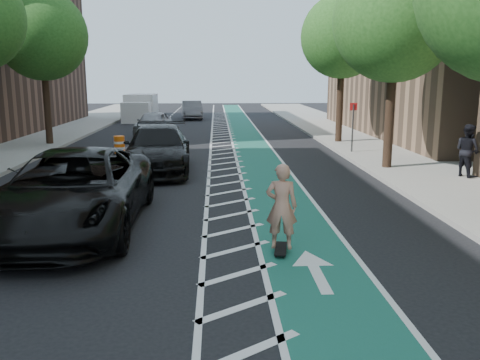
{
  "coord_description": "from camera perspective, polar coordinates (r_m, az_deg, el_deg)",
  "views": [
    {
      "loc": [
        1.1,
        -11.91,
        3.71
      ],
      "look_at": [
        1.7,
        0.82,
        1.1
      ],
      "focal_mm": 38.0,
      "sensor_mm": 36.0,
      "label": 1
    }
  ],
  "objects": [
    {
      "name": "curb_right",
      "position": [
        22.99,
        12.36,
        2.23
      ],
      "size": [
        0.12,
        90.0,
        0.16
      ],
      "primitive_type": "cube",
      "color": "gray",
      "rests_on": "ground"
    },
    {
      "name": "curb_left",
      "position": [
        23.65,
        -22.81,
        1.84
      ],
      "size": [
        0.12,
        90.0,
        0.16
      ],
      "primitive_type": "cube",
      "color": "gray",
      "rests_on": "ground"
    },
    {
      "name": "sidewalk_right",
      "position": [
        23.74,
        18.09,
        2.2
      ],
      "size": [
        5.0,
        90.0,
        0.15
      ],
      "primitive_type": "cube",
      "color": "gray",
      "rests_on": "ground"
    },
    {
      "name": "skateboarder",
      "position": [
        10.7,
        4.69,
        -2.97
      ],
      "size": [
        0.73,
        0.54,
        1.83
      ],
      "primitive_type": "imported",
      "rotation": [
        0.0,
        0.0,
        2.98
      ],
      "color": "tan",
      "rests_on": "skateboard"
    },
    {
      "name": "tree_r_c",
      "position": [
        21.14,
        16.83,
        16.71
      ],
      "size": [
        4.2,
        4.2,
        7.9
      ],
      "color": "#382619",
      "rests_on": "ground"
    },
    {
      "name": "tree_l_d",
      "position": [
        29.39,
        -21.25,
        14.85
      ],
      "size": [
        4.2,
        4.2,
        7.9
      ],
      "color": "#382619",
      "rests_on": "ground"
    },
    {
      "name": "sign_post",
      "position": [
        24.89,
        12.54,
        5.87
      ],
      "size": [
        0.35,
        0.08,
        2.47
      ],
      "color": "#4C4C4C",
      "rests_on": "ground"
    },
    {
      "name": "barrel_b",
      "position": [
        25.33,
        -13.38,
        3.79
      ],
      "size": [
        0.64,
        0.64,
        0.88
      ],
      "color": "#EB5F0C",
      "rests_on": "ground"
    },
    {
      "name": "car_silver",
      "position": [
        33.36,
        -9.71,
        6.34
      ],
      "size": [
        2.36,
        4.64,
        1.52
      ],
      "primitive_type": "imported",
      "rotation": [
        0.0,
        0.0,
        -0.13
      ],
      "color": "gray",
      "rests_on": "ground"
    },
    {
      "name": "pedestrian",
      "position": [
        19.99,
        24.17,
        3.05
      ],
      "size": [
        1.0,
        1.12,
        1.89
      ],
      "primitive_type": "imported",
      "rotation": [
        0.0,
        0.0,
        1.94
      ],
      "color": "black",
      "rests_on": "sidewalk_right"
    },
    {
      "name": "buffer_strip",
      "position": [
        22.22,
        -1.61,
        1.98
      ],
      "size": [
        1.4,
        90.0,
        0.01
      ],
      "primitive_type": "cube",
      "color": "silver",
      "rests_on": "ground"
    },
    {
      "name": "car_grey",
      "position": [
        45.33,
        -5.42,
        7.84
      ],
      "size": [
        2.11,
        4.92,
        1.58
      ],
      "primitive_type": "imported",
      "rotation": [
        0.0,
        0.0,
        0.1
      ],
      "color": "slate",
      "rests_on": "ground"
    },
    {
      "name": "box_truck",
      "position": [
        43.98,
        -11.15,
        7.86
      ],
      "size": [
        2.47,
        5.32,
        2.2
      ],
      "rotation": [
        0.0,
        0.0,
        -0.01
      ],
      "color": "silver",
      "rests_on": "ground"
    },
    {
      "name": "suv_near",
      "position": [
        13.04,
        -18.19,
        -1.15
      ],
      "size": [
        3.25,
        6.99,
        1.94
      ],
      "primitive_type": "imported",
      "rotation": [
        0.0,
        0.0,
        0.01
      ],
      "color": "black",
      "rests_on": "ground"
    },
    {
      "name": "barrel_c",
      "position": [
        26.84,
        -10.18,
        4.27
      ],
      "size": [
        0.59,
        0.59,
        0.8
      ],
      "color": "#FF4F0D",
      "rests_on": "ground"
    },
    {
      "name": "ground",
      "position": [
        12.52,
        -7.64,
        -5.77
      ],
      "size": [
        120.0,
        120.0,
        0.0
      ],
      "primitive_type": "plane",
      "color": "black",
      "rests_on": "ground"
    },
    {
      "name": "tree_r_d",
      "position": [
        28.8,
        11.4,
        15.47
      ],
      "size": [
        4.2,
        4.2,
        7.9
      ],
      "color": "#382619",
      "rests_on": "ground"
    },
    {
      "name": "suv_far",
      "position": [
        20.38,
        -9.2,
        3.49
      ],
      "size": [
        2.79,
        6.26,
        1.79
      ],
      "primitive_type": "imported",
      "rotation": [
        0.0,
        0.0,
        0.05
      ],
      "color": "black",
      "rests_on": "ground"
    },
    {
      "name": "barrel_a",
      "position": [
        16.63,
        -14.07,
        0.02
      ],
      "size": [
        0.74,
        0.74,
        1.01
      ],
      "color": "#D7420B",
      "rests_on": "ground"
    },
    {
      "name": "bike_lane",
      "position": [
        22.3,
        2.25,
        2.01
      ],
      "size": [
        2.0,
        90.0,
        0.01
      ],
      "primitive_type": "cube",
      "color": "#195A41",
      "rests_on": "ground"
    },
    {
      "name": "skateboard",
      "position": [
        10.97,
        4.6,
        -7.7
      ],
      "size": [
        0.38,
        0.89,
        0.12
      ],
      "rotation": [
        0.0,
        0.0,
        -0.17
      ],
      "color": "black",
      "rests_on": "ground"
    }
  ]
}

